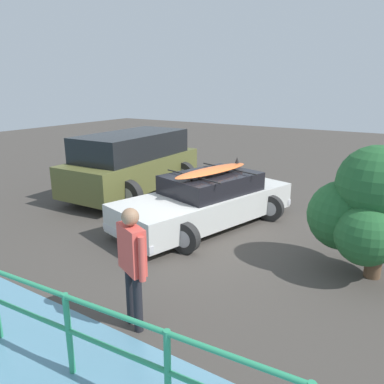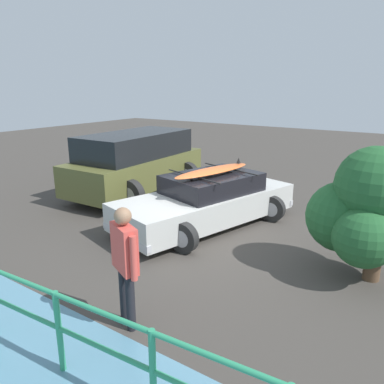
# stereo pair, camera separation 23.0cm
# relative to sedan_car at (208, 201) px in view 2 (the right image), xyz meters

# --- Properties ---
(ground_plane) EXTENTS (44.00, 44.00, 0.02)m
(ground_plane) POSITION_rel_sedan_car_xyz_m (-0.42, 0.73, -0.60)
(ground_plane) COLOR #423D38
(ground_plane) RESTS_ON ground
(sedan_car) EXTENTS (3.04, 4.77, 1.49)m
(sedan_car) POSITION_rel_sedan_car_xyz_m (0.00, 0.00, 0.00)
(sedan_car) COLOR silver
(sedan_car) RESTS_ON ground
(suv_car) EXTENTS (2.81, 4.75, 1.85)m
(suv_car) POSITION_rel_sedan_car_xyz_m (3.20, -1.09, 0.37)
(suv_car) COLOR brown
(suv_car) RESTS_ON ground
(person_bystander) EXTENTS (0.62, 0.38, 1.72)m
(person_bystander) POSITION_rel_sedan_car_xyz_m (-1.15, 3.94, 0.44)
(person_bystander) COLOR black
(person_bystander) RESTS_ON ground
(railing_fence) EXTENTS (7.93, 0.56, 1.03)m
(railing_fence) POSITION_rel_sedan_car_xyz_m (-1.10, 5.00, 0.08)
(railing_fence) COLOR #2D9366
(railing_fence) RESTS_ON ground
(bush_near_left) EXTENTS (1.74, 1.63, 2.28)m
(bush_near_left) POSITION_rel_sedan_car_xyz_m (-3.46, 0.67, 0.58)
(bush_near_left) COLOR brown
(bush_near_left) RESTS_ON ground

